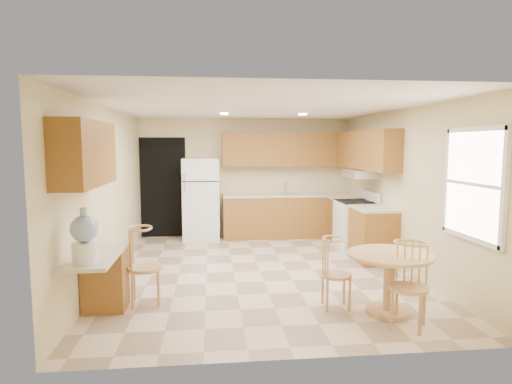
{
  "coord_description": "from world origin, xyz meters",
  "views": [
    {
      "loc": [
        -0.74,
        -6.39,
        1.94
      ],
      "look_at": [
        -0.03,
        0.3,
        1.2
      ],
      "focal_mm": 30.0,
      "sensor_mm": 36.0,
      "label": 1
    }
  ],
  "objects": [
    {
      "name": "floor",
      "position": [
        0.0,
        0.0,
        0.0
      ],
      "size": [
        5.5,
        5.5,
        0.0
      ],
      "primitive_type": "plane",
      "color": "beige",
      "rests_on": "ground"
    },
    {
      "name": "ceiling",
      "position": [
        0.0,
        0.0,
        2.5
      ],
      "size": [
        4.5,
        5.5,
        0.02
      ],
      "primitive_type": "cube",
      "color": "white",
      "rests_on": "wall_back"
    },
    {
      "name": "wall_back",
      "position": [
        0.0,
        2.75,
        1.25
      ],
      "size": [
        4.5,
        0.02,
        2.5
      ],
      "primitive_type": "cube",
      "color": "#C9B687",
      "rests_on": "floor"
    },
    {
      "name": "wall_front",
      "position": [
        0.0,
        -2.75,
        1.25
      ],
      "size": [
        4.5,
        0.02,
        2.5
      ],
      "primitive_type": "cube",
      "color": "#C9B687",
      "rests_on": "floor"
    },
    {
      "name": "wall_left",
      "position": [
        -2.25,
        0.0,
        1.25
      ],
      "size": [
        0.02,
        5.5,
        2.5
      ],
      "primitive_type": "cube",
      "color": "#C9B687",
      "rests_on": "floor"
    },
    {
      "name": "wall_right",
      "position": [
        2.25,
        0.0,
        1.25
      ],
      "size": [
        0.02,
        5.5,
        2.5
      ],
      "primitive_type": "cube",
      "color": "#C9B687",
      "rests_on": "floor"
    },
    {
      "name": "doorway",
      "position": [
        -1.75,
        2.73,
        1.05
      ],
      "size": [
        0.9,
        0.02,
        2.1
      ],
      "primitive_type": "cube",
      "color": "black",
      "rests_on": "floor"
    },
    {
      "name": "base_cab_back",
      "position": [
        0.88,
        2.45,
        0.43
      ],
      "size": [
        2.75,
        0.6,
        0.87
      ],
      "primitive_type": "cube",
      "color": "#956126",
      "rests_on": "floor"
    },
    {
      "name": "counter_back",
      "position": [
        0.88,
        2.45,
        0.89
      ],
      "size": [
        2.75,
        0.63,
        0.04
      ],
      "primitive_type": "cube",
      "color": "beige",
      "rests_on": "base_cab_back"
    },
    {
      "name": "base_cab_right_a",
      "position": [
        1.95,
        1.85,
        0.43
      ],
      "size": [
        0.6,
        0.59,
        0.87
      ],
      "primitive_type": "cube",
      "color": "#956126",
      "rests_on": "floor"
    },
    {
      "name": "counter_right_a",
      "position": [
        1.95,
        1.85,
        0.89
      ],
      "size": [
        0.63,
        0.59,
        0.04
      ],
      "primitive_type": "cube",
      "color": "beige",
      "rests_on": "base_cab_right_a"
    },
    {
      "name": "base_cab_right_b",
      "position": [
        1.95,
        0.4,
        0.43
      ],
      "size": [
        0.6,
        0.8,
        0.87
      ],
      "primitive_type": "cube",
      "color": "#956126",
      "rests_on": "floor"
    },
    {
      "name": "counter_right_b",
      "position": [
        1.95,
        0.4,
        0.89
      ],
      "size": [
        0.63,
        0.8,
        0.04
      ],
      "primitive_type": "cube",
      "color": "beige",
      "rests_on": "base_cab_right_b"
    },
    {
      "name": "upper_cab_back",
      "position": [
        0.88,
        2.58,
        1.85
      ],
      "size": [
        2.75,
        0.33,
        0.7
      ],
      "primitive_type": "cube",
      "color": "#956126",
      "rests_on": "wall_back"
    },
    {
      "name": "upper_cab_right",
      "position": [
        2.08,
        1.21,
        1.85
      ],
      "size": [
        0.33,
        2.42,
        0.7
      ],
      "primitive_type": "cube",
      "color": "#956126",
      "rests_on": "wall_right"
    },
    {
      "name": "upper_cab_left",
      "position": [
        -2.08,
        -1.6,
        1.85
      ],
      "size": [
        0.33,
        1.4,
        0.7
      ],
      "primitive_type": "cube",
      "color": "#956126",
      "rests_on": "wall_left"
    },
    {
      "name": "sink",
      "position": [
        0.85,
        2.45,
        0.91
      ],
      "size": [
        0.78,
        0.44,
        0.01
      ],
      "primitive_type": "cube",
      "color": "silver",
      "rests_on": "counter_back"
    },
    {
      "name": "range_hood",
      "position": [
        2.0,
        1.18,
        1.42
      ],
      "size": [
        0.5,
        0.76,
        0.14
      ],
      "primitive_type": "cube",
      "color": "silver",
      "rests_on": "upper_cab_right"
    },
    {
      "name": "desk_pedestal",
      "position": [
        -2.0,
        -1.32,
        0.36
      ],
      "size": [
        0.48,
        0.42,
        0.72
      ],
      "primitive_type": "cube",
      "color": "#956126",
      "rests_on": "floor"
    },
    {
      "name": "desk_top",
      "position": [
        -2.0,
        -1.7,
        0.75
      ],
      "size": [
        0.5,
        1.2,
        0.04
      ],
      "primitive_type": "cube",
      "color": "beige",
      "rests_on": "desk_pedestal"
    },
    {
      "name": "window",
      "position": [
        2.23,
        -1.85,
        1.5
      ],
      "size": [
        0.06,
        1.12,
        1.3
      ],
      "color": "white",
      "rests_on": "wall_right"
    },
    {
      "name": "can_light_a",
      "position": [
        -0.5,
        1.2,
        2.48
      ],
      "size": [
        0.14,
        0.14,
        0.02
      ],
      "primitive_type": "cylinder",
      "color": "white",
      "rests_on": "ceiling"
    },
    {
      "name": "can_light_b",
      "position": [
        0.9,
        1.2,
        2.48
      ],
      "size": [
        0.14,
        0.14,
        0.02
      ],
      "primitive_type": "cylinder",
      "color": "white",
      "rests_on": "ceiling"
    },
    {
      "name": "refrigerator",
      "position": [
        -0.95,
        2.4,
        0.84
      ],
      "size": [
        0.74,
        0.72,
        1.67
      ],
      "color": "white",
      "rests_on": "floor"
    },
    {
      "name": "stove",
      "position": [
        1.92,
        1.18,
        0.47
      ],
      "size": [
        0.65,
        0.76,
        1.09
      ],
      "color": "white",
      "rests_on": "floor"
    },
    {
      "name": "dining_table",
      "position": [
        1.28,
        -1.82,
        0.47
      ],
      "size": [
        0.96,
        0.96,
        0.71
      ],
      "rotation": [
        0.0,
        0.0,
        -0.01
      ],
      "color": "tan",
      "rests_on": "floor"
    },
    {
      "name": "chair_table_a",
      "position": [
        0.73,
        -1.65,
        0.51
      ],
      "size": [
        0.37,
        0.48,
        0.84
      ],
      "rotation": [
        0.0,
        0.0,
        -1.63
      ],
      "color": "tan",
      "rests_on": "floor"
    },
    {
      "name": "chair_table_b",
      "position": [
        1.33,
        -2.29,
        0.56
      ],
      "size": [
        0.4,
        0.48,
        0.91
      ],
      "rotation": [
        0.0,
        0.0,
        2.53
      ],
      "color": "tan",
      "rests_on": "floor"
    },
    {
      "name": "chair_desk",
      "position": [
        -1.55,
        -1.29,
        0.58
      ],
      "size": [
        0.42,
        0.54,
        0.94
      ],
      "rotation": [
        0.0,
        0.0,
        -1.46
      ],
      "color": "tan",
      "rests_on": "floor"
    },
    {
      "name": "water_crock",
      "position": [
        -2.0,
        -2.07,
        1.02
      ],
      "size": [
        0.27,
        0.27,
        0.56
      ],
      "color": "white",
      "rests_on": "desk_top"
    }
  ]
}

